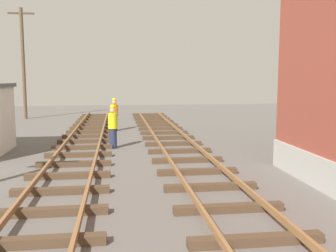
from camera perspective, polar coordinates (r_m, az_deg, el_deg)
utility_pole_far at (r=29.66m, az=-20.76°, el=8.98°), size 1.80×0.24×7.90m
track_worker_foreground at (r=21.68m, az=-7.99°, el=1.70°), size 0.40×0.40×1.87m
track_worker_distant at (r=16.33m, az=-8.21°, el=-0.10°), size 0.40×0.40×1.87m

